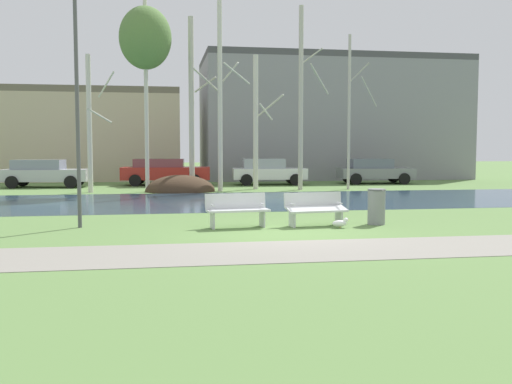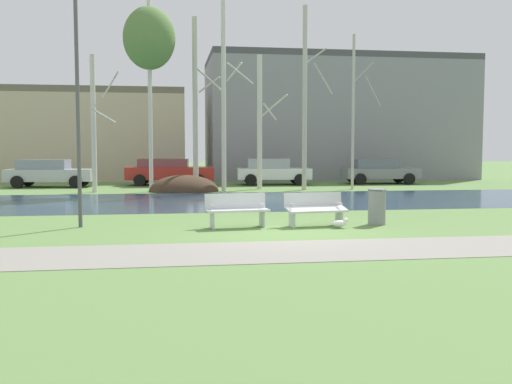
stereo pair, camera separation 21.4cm
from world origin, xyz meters
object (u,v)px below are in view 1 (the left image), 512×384
at_px(trash_bin, 376,206).
at_px(seagull, 340,223).
at_px(streetlamp, 76,66).
at_px(bench_right, 315,208).
at_px(bench_left, 237,209).
at_px(parked_sedan_second_red, 165,171).
at_px(parked_van_nearest_silver, 44,173).
at_px(parked_wagon_fourth_grey, 374,170).
at_px(parked_hatch_third_white, 268,171).

height_order(trash_bin, seagull, trash_bin).
bearing_deg(trash_bin, seagull, -155.49).
bearing_deg(streetlamp, bench_right, -6.28).
height_order(bench_left, parked_sedan_second_red, parked_sedan_second_red).
distance_m(trash_bin, parked_van_nearest_silver, 20.47).
bearing_deg(bench_right, parked_sedan_second_red, 102.27).
bearing_deg(seagull, bench_left, 168.39).
relative_size(streetlamp, parked_sedan_second_red, 1.28).
xyz_separation_m(bench_left, trash_bin, (3.74, 0.00, 0.02)).
relative_size(parked_van_nearest_silver, parked_sedan_second_red, 0.92).
distance_m(bench_left, parked_sedan_second_red, 17.59).
xyz_separation_m(streetlamp, parked_wagon_fourth_grey, (14.15, 16.31, -3.34)).
xyz_separation_m(trash_bin, parked_van_nearest_silver, (-11.71, 16.79, 0.27)).
distance_m(bench_left, parked_wagon_fourth_grey, 19.78).
bearing_deg(parked_wagon_fourth_grey, bench_left, -120.91).
bearing_deg(trash_bin, bench_left, -179.98).
xyz_separation_m(parked_sedan_second_red, parked_wagon_fourth_grey, (11.91, -0.53, -0.02)).
height_order(parked_sedan_second_red, parked_wagon_fourth_grey, parked_sedan_second_red).
relative_size(parked_van_nearest_silver, parked_wagon_fourth_grey, 1.04).
bearing_deg(seagull, parked_hatch_third_white, 85.52).
xyz_separation_m(trash_bin, parked_sedan_second_red, (-5.49, 17.50, 0.29)).
bearing_deg(bench_right, parked_hatch_third_white, 83.66).
relative_size(seagull, streetlamp, 0.07).
distance_m(bench_right, parked_sedan_second_red, 17.91).
bearing_deg(parked_van_nearest_silver, bench_right, -59.15).
bearing_deg(parked_van_nearest_silver, bench_left, -64.62).
relative_size(bench_left, parked_wagon_fourth_grey, 0.38).
distance_m(parked_sedan_second_red, parked_wagon_fourth_grey, 11.92).
bearing_deg(bench_left, parked_wagon_fourth_grey, 59.09).
bearing_deg(trash_bin, parked_sedan_second_red, 107.41).
bearing_deg(seagull, bench_right, 134.22).
distance_m(seagull, parked_wagon_fourth_grey, 19.08).
bearing_deg(streetlamp, parked_wagon_fourth_grey, 49.06).
bearing_deg(bench_left, streetlamp, 170.52).
bearing_deg(parked_wagon_fourth_grey, parked_sedan_second_red, 177.47).
distance_m(trash_bin, seagull, 1.33).
relative_size(trash_bin, streetlamp, 0.15).
distance_m(streetlamp, parked_wagon_fourth_grey, 21.84).
height_order(streetlamp, parked_sedan_second_red, streetlamp).
height_order(seagull, parked_wagon_fourth_grey, parked_wagon_fourth_grey).
xyz_separation_m(streetlamp, parked_hatch_third_white, (7.93, 16.33, -3.33)).
bearing_deg(parked_van_nearest_silver, streetlamp, -76.13).
xyz_separation_m(bench_right, streetlamp, (-6.05, 0.66, 3.63)).
xyz_separation_m(bench_right, parked_van_nearest_silver, (-10.03, 16.79, 0.29)).
relative_size(bench_left, bench_right, 1.00).
distance_m(trash_bin, parked_sedan_second_red, 18.34).
height_order(trash_bin, parked_wagon_fourth_grey, parked_wagon_fourth_grey).
distance_m(bench_right, parked_wagon_fourth_grey, 18.81).
xyz_separation_m(bench_left, parked_van_nearest_silver, (-7.96, 16.79, 0.29)).
bearing_deg(parked_sedan_second_red, trash_bin, -72.59).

